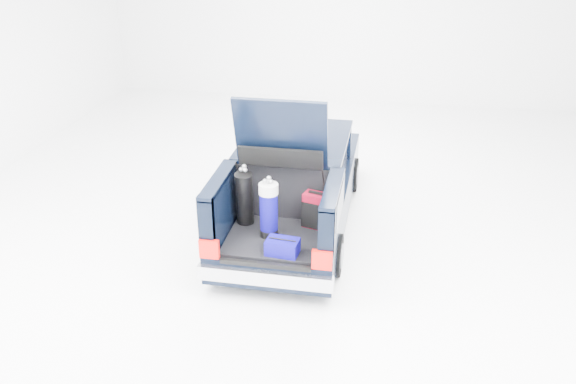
% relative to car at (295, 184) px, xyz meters
% --- Properties ---
extents(ground, '(14.00, 14.00, 0.00)m').
position_rel_car_xyz_m(ground, '(0.00, -0.11, -0.67)').
color(ground, white).
rests_on(ground, ground).
extents(car, '(1.87, 4.65, 2.47)m').
position_rel_car_xyz_m(car, '(0.00, 0.00, 0.00)').
color(car, black).
rests_on(car, ground).
extents(red_suitcase, '(0.37, 0.29, 0.54)m').
position_rel_car_xyz_m(red_suitcase, '(0.50, -1.20, 0.18)').
color(red_suitcase, '#680314').
rests_on(red_suitcase, car).
extents(black_golf_bag, '(0.28, 0.35, 0.90)m').
position_rel_car_xyz_m(black_golf_bag, '(-0.50, -1.29, 0.33)').
color(black_golf_bag, black).
rests_on(black_golf_bag, car).
extents(blue_golf_bag, '(0.28, 0.28, 0.89)m').
position_rel_car_xyz_m(blue_golf_bag, '(-0.09, -1.56, 0.33)').
color(blue_golf_bag, black).
rests_on(blue_golf_bag, car).
extents(blue_duffel, '(0.45, 0.32, 0.22)m').
position_rel_car_xyz_m(blue_duffel, '(0.18, -2.01, 0.03)').
color(blue_duffel, '#0A0467').
rests_on(blue_duffel, car).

